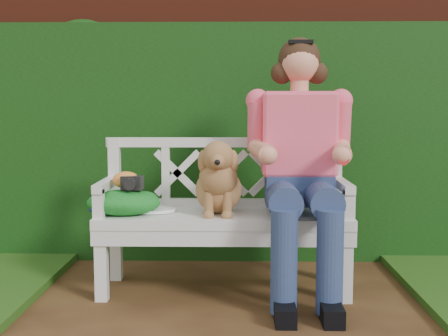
# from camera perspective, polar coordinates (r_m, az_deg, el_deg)

# --- Properties ---
(brick_wall) EXTENTS (10.00, 0.30, 2.20)m
(brick_wall) POSITION_cam_1_polar(r_m,az_deg,el_deg) (4.54, 0.46, 5.70)
(brick_wall) COLOR #5C2011
(brick_wall) RESTS_ON ground
(ivy_hedge) EXTENTS (10.00, 0.18, 1.70)m
(ivy_hedge) POSITION_cam_1_polar(r_m,az_deg,el_deg) (4.33, 0.42, 2.38)
(ivy_hedge) COLOR #174A11
(ivy_hedge) RESTS_ON ground
(garden_bench) EXTENTS (1.60, 0.64, 0.48)m
(garden_bench) POSITION_cam_1_polar(r_m,az_deg,el_deg) (3.66, -0.00, -7.96)
(garden_bench) COLOR white
(garden_bench) RESTS_ON ground
(seated_woman) EXTENTS (0.88, 1.03, 1.56)m
(seated_woman) POSITION_cam_1_polar(r_m,az_deg,el_deg) (3.57, 7.19, 0.42)
(seated_woman) COLOR #DF365E
(seated_woman) RESTS_ON ground
(dog) EXTENTS (0.41, 0.48, 0.45)m
(dog) POSITION_cam_1_polar(r_m,az_deg,el_deg) (3.54, -0.53, -0.82)
(dog) COLOR #B7723B
(dog) RESTS_ON garden_bench
(tennis_racket) EXTENTS (0.57, 0.30, 0.03)m
(tennis_racket) POSITION_cam_1_polar(r_m,az_deg,el_deg) (3.66, -7.29, -3.96)
(tennis_racket) COLOR white
(tennis_racket) RESTS_ON garden_bench
(green_bag) EXTENTS (0.47, 0.38, 0.15)m
(green_bag) POSITION_cam_1_polar(r_m,az_deg,el_deg) (3.60, -9.54, -3.18)
(green_bag) COLOR green
(green_bag) RESTS_ON garden_bench
(camera_item) EXTENTS (0.13, 0.10, 0.08)m
(camera_item) POSITION_cam_1_polar(r_m,az_deg,el_deg) (3.57, -8.74, -1.39)
(camera_item) COLOR black
(camera_item) RESTS_ON green_bag
(baseball_glove) EXTENTS (0.17, 0.13, 0.10)m
(baseball_glove) POSITION_cam_1_polar(r_m,az_deg,el_deg) (3.62, -9.31, -1.13)
(baseball_glove) COLOR orange
(baseball_glove) RESTS_ON green_bag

